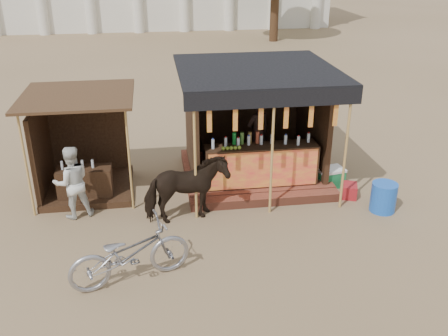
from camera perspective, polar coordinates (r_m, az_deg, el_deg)
name	(u,v)px	position (r m, az deg, el deg)	size (l,w,h in m)	color
ground	(236,256)	(9.51, 1.42, -10.01)	(120.00, 120.00, 0.00)	#846B4C
main_stall	(254,139)	(12.15, 3.50, 3.35)	(3.60, 3.61, 2.78)	brown
secondary_stall	(78,157)	(12.00, -16.32, 1.19)	(2.40, 2.40, 2.38)	#3A2515
cow	(186,190)	(10.32, -4.34, -2.51)	(0.78, 1.71, 1.44)	black
motorbike	(130,253)	(8.74, -10.71, -9.56)	(0.74, 2.11, 1.11)	gray
bystander	(72,182)	(10.90, -16.98, -1.58)	(0.78, 0.60, 1.60)	silver
blue_barrel	(383,197)	(11.39, 17.76, -3.19)	(0.55, 0.55, 0.65)	blue
red_crate	(349,191)	(11.87, 14.07, -2.51)	(0.35, 0.43, 0.31)	maroon
cooler	(330,177)	(12.25, 12.02, -1.04)	(0.71, 0.56, 0.46)	#1C7E42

